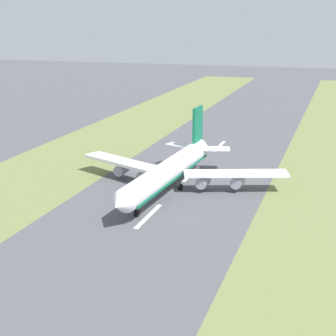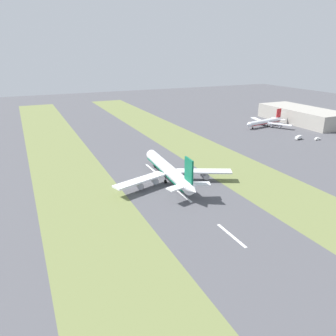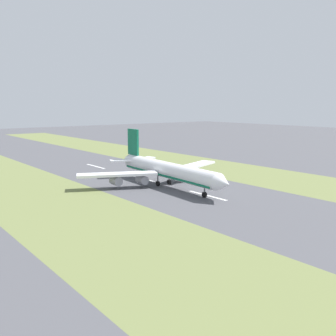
# 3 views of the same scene
# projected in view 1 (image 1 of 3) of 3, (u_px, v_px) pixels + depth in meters

# --- Properties ---
(ground_plane) EXTENTS (800.00, 800.00, 0.00)m
(ground_plane) POSITION_uv_depth(u_px,v_px,m) (173.00, 192.00, 157.48)
(ground_plane) COLOR #4C4C51
(grass_median_east) EXTENTS (40.00, 600.00, 0.01)m
(grass_median_east) POSITION_uv_depth(u_px,v_px,m) (32.00, 178.00, 170.65)
(grass_median_east) COLOR olive
(grass_median_east) RESTS_ON ground
(centreline_dash_near) EXTENTS (1.20, 18.00, 0.01)m
(centreline_dash_near) POSITION_uv_depth(u_px,v_px,m) (219.00, 146.00, 212.09)
(centreline_dash_near) COLOR silver
(centreline_dash_near) RESTS_ON ground
(centreline_dash_mid) EXTENTS (1.20, 18.00, 0.01)m
(centreline_dash_mid) POSITION_uv_depth(u_px,v_px,m) (191.00, 174.00, 175.33)
(centreline_dash_mid) COLOR silver
(centreline_dash_mid) RESTS_ON ground
(centreline_dash_far) EXTENTS (1.20, 18.00, 0.01)m
(centreline_dash_far) POSITION_uv_depth(u_px,v_px,m) (148.00, 216.00, 138.58)
(centreline_dash_far) COLOR silver
(centreline_dash_far) RESTS_ON ground
(airplane_main_jet) EXTENTS (64.02, 67.21, 20.20)m
(airplane_main_jet) POSITION_uv_depth(u_px,v_px,m) (170.00, 170.00, 157.46)
(airplane_main_jet) COLOR white
(airplane_main_jet) RESTS_ON ground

